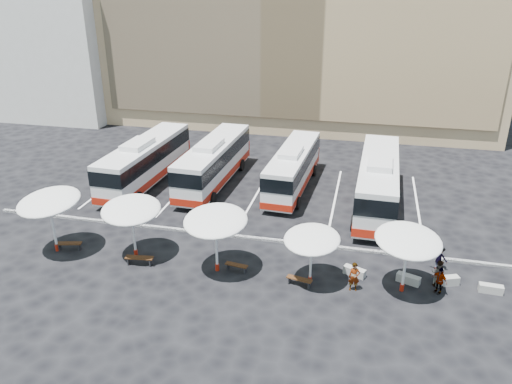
% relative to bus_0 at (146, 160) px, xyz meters
% --- Properties ---
extents(ground, '(120.00, 120.00, 0.00)m').
position_rel_bus_0_xyz_m(ground, '(9.20, -7.82, -1.96)').
color(ground, black).
rests_on(ground, ground).
extents(sandstone_building, '(42.00, 18.25, 29.60)m').
position_rel_bus_0_xyz_m(sandstone_building, '(9.20, 24.05, 10.67)').
color(sandstone_building, tan).
rests_on(sandstone_building, ground).
extents(apartment_block, '(14.00, 14.00, 18.00)m').
position_rel_bus_0_xyz_m(apartment_block, '(-18.80, 20.18, 7.04)').
color(apartment_block, silver).
rests_on(apartment_block, ground).
extents(curb_divider, '(34.00, 0.25, 0.15)m').
position_rel_bus_0_xyz_m(curb_divider, '(9.20, -7.32, -1.88)').
color(curb_divider, black).
rests_on(curb_divider, ground).
extents(bay_lines, '(24.15, 12.00, 0.01)m').
position_rel_bus_0_xyz_m(bay_lines, '(9.20, 0.18, -1.95)').
color(bay_lines, white).
rests_on(bay_lines, ground).
extents(bus_0, '(3.21, 12.17, 3.83)m').
position_rel_bus_0_xyz_m(bus_0, '(0.00, 0.00, 0.00)').
color(bus_0, silver).
rests_on(bus_0, ground).
extents(bus_1, '(3.12, 12.03, 3.79)m').
position_rel_bus_0_xyz_m(bus_1, '(5.38, 1.12, -0.02)').
color(bus_1, silver).
rests_on(bus_1, ground).
extents(bus_2, '(3.02, 11.18, 3.51)m').
position_rel_bus_0_xyz_m(bus_2, '(11.71, 1.55, -0.16)').
color(bus_2, silver).
rests_on(bus_2, ground).
extents(bus_3, '(3.17, 12.62, 3.98)m').
position_rel_bus_0_xyz_m(bus_3, '(18.18, -0.46, 0.08)').
color(bus_3, silver).
rests_on(bus_3, ground).
extents(sunshade_0, '(4.77, 4.80, 3.86)m').
position_rel_bus_0_xyz_m(sunshade_0, '(-0.81, -11.44, 1.33)').
color(sunshade_0, silver).
rests_on(sunshade_0, ground).
extents(sunshade_1, '(4.25, 4.28, 3.60)m').
position_rel_bus_0_xyz_m(sunshade_1, '(4.17, -10.92, 1.11)').
color(sunshade_1, silver).
rests_on(sunshade_1, ground).
extents(sunshade_2, '(3.67, 3.71, 3.73)m').
position_rel_bus_0_xyz_m(sunshade_2, '(9.43, -11.37, 1.21)').
color(sunshade_2, silver).
rests_on(sunshade_2, ground).
extents(sunshade_3, '(3.64, 3.67, 3.16)m').
position_rel_bus_0_xyz_m(sunshade_3, '(14.76, -11.41, 0.73)').
color(sunshade_3, silver).
rests_on(sunshade_3, ground).
extents(sunshade_4, '(4.48, 4.51, 3.60)m').
position_rel_bus_0_xyz_m(sunshade_4, '(19.66, -11.10, 1.10)').
color(sunshade_4, silver).
rests_on(sunshade_4, ground).
extents(wood_bench_0, '(1.57, 0.75, 0.46)m').
position_rel_bus_0_xyz_m(wood_bench_0, '(-0.13, -11.16, -1.60)').
color(wood_bench_0, '#311A0A').
rests_on(wood_bench_0, ground).
extents(wood_bench_1, '(1.67, 0.62, 0.50)m').
position_rel_bus_0_xyz_m(wood_bench_1, '(4.84, -11.81, -1.57)').
color(wood_bench_1, '#311A0A').
rests_on(wood_bench_1, ground).
extents(wood_bench_2, '(1.36, 0.55, 0.41)m').
position_rel_bus_0_xyz_m(wood_bench_2, '(10.52, -11.17, -1.64)').
color(wood_bench_2, '#311A0A').
rests_on(wood_bench_2, ground).
extents(wood_bench_3, '(1.46, 0.66, 0.43)m').
position_rel_bus_0_xyz_m(wood_bench_3, '(14.23, -11.82, -1.62)').
color(wood_bench_3, '#311A0A').
rests_on(wood_bench_3, ground).
extents(conc_bench_0, '(1.31, 0.87, 0.47)m').
position_rel_bus_0_xyz_m(conc_bench_0, '(17.12, -10.14, -1.72)').
color(conc_bench_0, gray).
rests_on(conc_bench_0, ground).
extents(conc_bench_1, '(1.33, 0.84, 0.47)m').
position_rel_bus_0_xyz_m(conc_bench_1, '(20.03, -10.25, -1.72)').
color(conc_bench_1, gray).
rests_on(conc_bench_1, ground).
extents(conc_bench_2, '(1.38, 0.88, 0.49)m').
position_rel_bus_0_xyz_m(conc_bench_2, '(22.07, -9.96, -1.71)').
color(conc_bench_2, gray).
rests_on(conc_bench_2, ground).
extents(conc_bench_3, '(1.24, 0.48, 0.46)m').
position_rel_bus_0_xyz_m(conc_bench_3, '(24.27, -10.19, -1.73)').
color(conc_bench_3, gray).
rests_on(conc_bench_3, ground).
extents(passenger_0, '(0.65, 0.48, 1.64)m').
position_rel_bus_0_xyz_m(passenger_0, '(17.12, -11.60, -1.13)').
color(passenger_0, black).
rests_on(passenger_0, ground).
extents(passenger_1, '(0.93, 0.83, 1.58)m').
position_rel_bus_0_xyz_m(passenger_1, '(21.53, -10.22, -1.17)').
color(passenger_1, black).
rests_on(passenger_1, ground).
extents(passenger_2, '(0.92, 0.86, 1.52)m').
position_rel_bus_0_xyz_m(passenger_2, '(21.52, -10.85, -1.20)').
color(passenger_2, black).
rests_on(passenger_2, ground).
extents(passenger_3, '(1.07, 0.71, 1.54)m').
position_rel_bus_0_xyz_m(passenger_3, '(21.73, -8.44, -1.19)').
color(passenger_3, black).
rests_on(passenger_3, ground).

